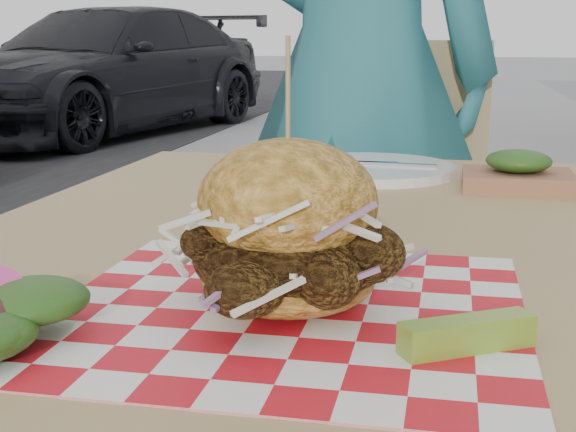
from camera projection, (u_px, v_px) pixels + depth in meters
name	position (u px, v px, depth m)	size (l,w,h in m)	color
diner	(356.00, 69.00, 1.83)	(0.65, 0.42, 1.77)	#2A7279
car_dark	(105.00, 70.00, 8.07)	(1.77, 4.35, 1.26)	black
patio_table	(325.00, 312.00, 0.85)	(0.80, 1.20, 0.75)	tan
patio_chair	(387.00, 217.00, 1.85)	(0.48, 0.49, 0.95)	tan
paper_liner	(288.00, 309.00, 0.62)	(0.36, 0.36, 0.00)	red
sandwich	(288.00, 236.00, 0.61)	(0.18, 0.18, 0.21)	gold
pickle_spear	(467.00, 334.00, 0.54)	(0.10, 0.02, 0.02)	#85AB31
place_setting	(368.00, 169.00, 1.24)	(0.27, 0.27, 0.02)	white
kraft_tray	(518.00, 173.00, 1.11)	(0.15, 0.12, 0.06)	#996145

